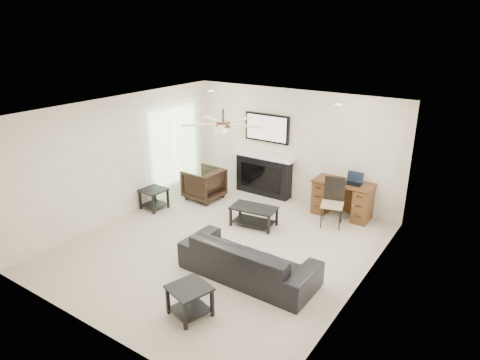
% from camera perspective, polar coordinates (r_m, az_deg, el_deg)
% --- Properties ---
extents(room_shell, '(5.50, 5.54, 2.52)m').
position_cam_1_polar(room_shell, '(7.19, -1.10, 2.86)').
color(room_shell, beige).
rests_on(room_shell, ground).
extents(sofa, '(2.24, 0.90, 0.65)m').
position_cam_1_polar(sofa, '(6.87, 1.09, -10.45)').
color(sofa, black).
rests_on(sofa, ground).
extents(armchair, '(0.83, 0.81, 0.72)m').
position_cam_1_polar(armchair, '(9.82, -4.85, -0.52)').
color(armchair, black).
rests_on(armchair, ground).
extents(coffee_table, '(0.96, 0.61, 0.40)m').
position_cam_1_polar(coffee_table, '(8.55, 1.85, -4.88)').
color(coffee_table, black).
rests_on(coffee_table, ground).
extents(end_table_near, '(0.65, 0.65, 0.45)m').
position_cam_1_polar(end_table_near, '(6.17, -6.70, -15.72)').
color(end_table_near, black).
rests_on(end_table_near, ground).
extents(end_table_left, '(0.53, 0.53, 0.45)m').
position_cam_1_polar(end_table_left, '(9.49, -11.38, -2.48)').
color(end_table_left, black).
rests_on(end_table_left, ground).
extents(fireplace_unit, '(1.52, 0.34, 1.91)m').
position_cam_1_polar(fireplace_unit, '(9.86, 3.18, 3.29)').
color(fireplace_unit, black).
rests_on(fireplace_unit, ground).
extents(desk, '(1.22, 0.56, 0.76)m').
position_cam_1_polar(desk, '(9.16, 13.48, -2.48)').
color(desk, '#3A200E').
rests_on(desk, ground).
extents(desk_chair, '(0.52, 0.54, 0.97)m').
position_cam_1_polar(desk_chair, '(8.64, 12.22, -3.03)').
color(desk_chair, black).
rests_on(desk_chair, ground).
extents(laptop, '(0.33, 0.24, 0.23)m').
position_cam_1_polar(laptop, '(8.90, 14.89, 0.15)').
color(laptop, black).
rests_on(laptop, desk).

